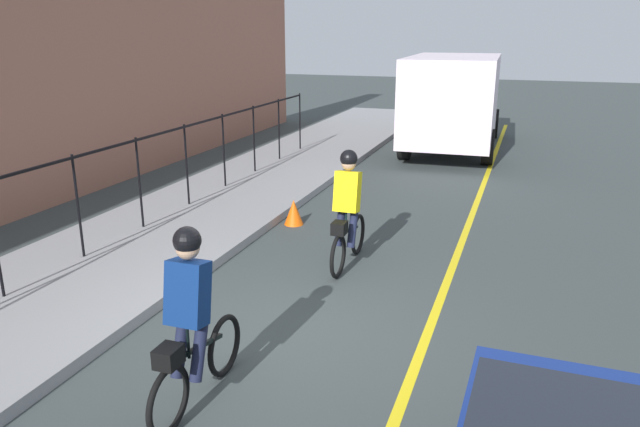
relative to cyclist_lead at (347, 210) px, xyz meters
name	(u,v)px	position (x,y,z in m)	size (l,w,h in m)	color
ground_plane	(287,334)	(-2.30, 0.05, -0.91)	(80.00, 80.00, 0.00)	#384040
lane_line_centre	(419,356)	(-2.30, -1.55, -0.91)	(36.00, 0.12, 0.01)	yellow
sidewalk	(59,289)	(-2.30, 3.45, -0.84)	(40.00, 3.20, 0.15)	gray
iron_fence	(75,184)	(-1.30, 3.85, 0.39)	(18.58, 0.04, 1.60)	black
cyclist_lead	(347,210)	(0.00, 0.00, 0.00)	(1.71, 0.36, 1.83)	black
cyclist_follow	(191,321)	(-3.93, 0.34, 0.00)	(1.71, 0.36, 1.83)	black
box_truck_background	(454,98)	(10.07, -0.24, 0.64)	(6.79, 2.74, 2.78)	silver
traffic_cone_near	(294,212)	(1.69, 1.55, -0.67)	(0.36, 0.36, 0.47)	#F3580C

